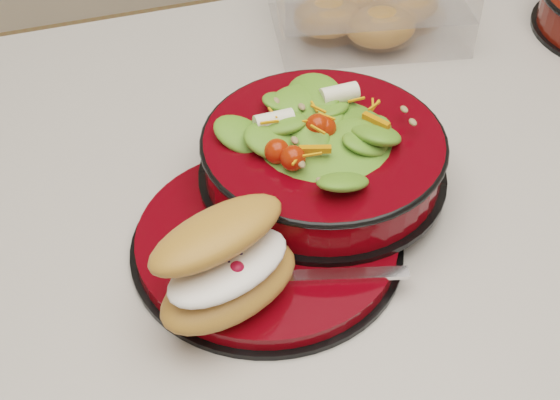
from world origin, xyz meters
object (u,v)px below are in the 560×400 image
object	(u,v)px
salad_bowl	(323,147)
croissant	(226,264)
island_counter	(405,361)
dinner_plate	(268,241)
fork	(301,276)
pastry_box	(368,1)

from	to	relation	value
salad_bowl	croissant	distance (m)	0.18
island_counter	croissant	distance (m)	0.61
dinner_plate	fork	size ratio (longest dim) A/B	1.46
fork	croissant	bearing A→B (deg)	103.68
salad_bowl	fork	xyz separation A→B (m)	(-0.07, -0.12, -0.04)
island_counter	dinner_plate	bearing A→B (deg)	-156.26
salad_bowl	dinner_plate	bearing A→B (deg)	-141.64
croissant	island_counter	bearing A→B (deg)	7.07
croissant	fork	xyz separation A→B (m)	(0.07, -0.00, -0.04)
island_counter	pastry_box	size ratio (longest dim) A/B	4.57
dinner_plate	fork	distance (m)	0.06
island_counter	fork	distance (m)	0.55
dinner_plate	pastry_box	distance (m)	0.42
salad_bowl	croissant	xyz separation A→B (m)	(-0.13, -0.12, 0.00)
pastry_box	dinner_plate	bearing A→B (deg)	-114.88
fork	pastry_box	world-z (taller)	pastry_box
fork	dinner_plate	bearing A→B (deg)	25.69
pastry_box	salad_bowl	bearing A→B (deg)	-110.15
dinner_plate	pastry_box	bearing A→B (deg)	54.07
island_counter	croissant	xyz separation A→B (m)	(-0.31, -0.17, 0.50)
croissant	pastry_box	distance (m)	0.50
pastry_box	croissant	bearing A→B (deg)	-116.04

